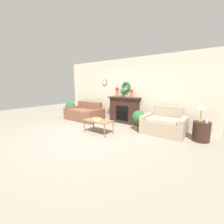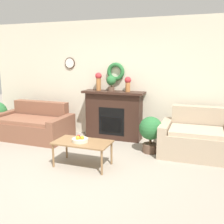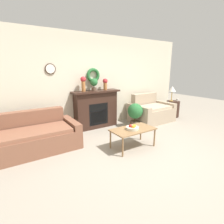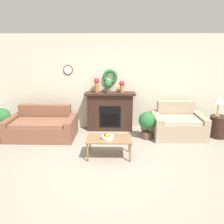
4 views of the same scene
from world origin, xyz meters
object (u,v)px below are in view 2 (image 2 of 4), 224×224
fireplace (114,115)px  loveseat_right (196,139)px  vase_on_mantel_left (99,80)px  vase_on_mantel_right (128,83)px  potted_plant_on_mantel (111,82)px  potted_plant_floor_by_loveseat (151,131)px  couch_left (33,125)px  coffee_table (82,144)px  fruit_bowl (80,140)px

fireplace → loveseat_right: bearing=-13.3°
vase_on_mantel_left → vase_on_mantel_right: (0.70, 0.00, -0.05)m
vase_on_mantel_right → potted_plant_on_mantel: potted_plant_on_mantel is taller
potted_plant_floor_by_loveseat → potted_plant_on_mantel: bearing=150.2°
fireplace → potted_plant_on_mantel: (-0.06, -0.01, 0.76)m
potted_plant_on_mantel → couch_left: bearing=-162.1°
vase_on_mantel_right → fireplace: bearing=-179.1°
potted_plant_floor_by_loveseat → couch_left: bearing=179.3°
fireplace → coffee_table: fireplace is taller
vase_on_mantel_right → potted_plant_on_mantel: (-0.38, -0.02, 0.02)m
fruit_bowl → potted_plant_floor_by_loveseat: potted_plant_floor_by_loveseat is taller
vase_on_mantel_left → vase_on_mantel_right: size_ratio=1.23×
fruit_bowl → vase_on_mantel_right: size_ratio=0.84×
fireplace → vase_on_mantel_right: 0.82m
couch_left → vase_on_mantel_left: 1.88m
fireplace → potted_plant_on_mantel: 0.76m
fireplace → potted_plant_on_mantel: bearing=-165.5°
loveseat_right → coffee_table: loveseat_right is taller
fireplace → couch_left: bearing=-162.2°
coffee_table → potted_plant_on_mantel: (-0.08, 1.66, 0.93)m
fruit_bowl → potted_plant_on_mantel: (-0.05, 1.69, 0.85)m
fireplace → fruit_bowl: 1.70m
coffee_table → vase_on_mantel_right: 1.94m
coffee_table → vase_on_mantel_left: (-0.40, 1.68, 0.96)m
vase_on_mantel_left → potted_plant_floor_by_loveseat: bearing=-24.4°
couch_left → vase_on_mantel_right: (2.14, 0.59, 1.02)m
fruit_bowl → coffee_table: bearing=32.2°
loveseat_right → potted_plant_floor_by_loveseat: bearing=-168.8°
fireplace → potted_plant_floor_by_loveseat: 1.18m
potted_plant_floor_by_loveseat → fruit_bowl: bearing=-132.8°
coffee_table → potted_plant_floor_by_loveseat: size_ratio=1.35×
coffee_table → fruit_bowl: size_ratio=3.51×
couch_left → potted_plant_floor_by_loveseat: (2.80, -0.03, 0.15)m
fireplace → potted_plant_floor_by_loveseat: size_ratio=1.95×
vase_on_mantel_right → potted_plant_floor_by_loveseat: (0.67, -0.62, -0.87)m
couch_left → potted_plant_floor_by_loveseat: size_ratio=2.44×
fruit_bowl → potted_plant_floor_by_loveseat: 1.48m
couch_left → fruit_bowl: 2.13m
coffee_table → fireplace: bearing=90.9°
loveseat_right → potted_plant_on_mantel: bearing=166.7°
vase_on_mantel_left → vase_on_mantel_right: vase_on_mantel_left is taller
vase_on_mantel_left → potted_plant_floor_by_loveseat: 1.76m
couch_left → fruit_bowl: (1.80, -1.12, 0.19)m
coffee_table → potted_plant_on_mantel: potted_plant_on_mantel is taller
fireplace → couch_left: size_ratio=0.80×
fireplace → coffee_table: bearing=-89.1°
loveseat_right → vase_on_mantel_left: bearing=168.0°
loveseat_right → vase_on_mantel_right: (-1.52, 0.44, 0.99)m
vase_on_mantel_left → potted_plant_on_mantel: vase_on_mantel_left is taller
fireplace → couch_left: (-1.81, -0.58, -0.27)m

